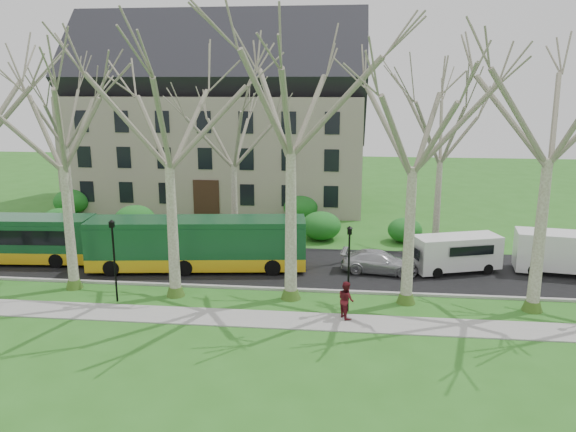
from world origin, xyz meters
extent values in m
plane|color=#2A681D|center=(0.00, 0.00, 0.00)|extent=(120.00, 120.00, 0.00)
cube|color=gray|center=(0.00, -2.50, 0.03)|extent=(70.00, 2.00, 0.06)
cube|color=black|center=(0.00, 5.50, 0.03)|extent=(80.00, 8.00, 0.06)
cube|color=#A5A39E|center=(0.00, 1.50, 0.07)|extent=(80.00, 0.25, 0.14)
cube|color=gray|center=(-6.00, 24.00, 5.00)|extent=(26.00, 12.00, 10.00)
cylinder|color=black|center=(-6.00, -1.00, 2.00)|extent=(0.10, 0.10, 4.00)
cube|color=black|center=(-6.00, -1.00, 4.15)|extent=(0.22, 0.22, 0.30)
cylinder|color=black|center=(6.00, -1.00, 2.00)|extent=(0.10, 0.10, 4.00)
cube|color=black|center=(6.00, -1.00, 4.15)|extent=(0.22, 0.22, 0.30)
ellipsoid|color=#195A1B|center=(-16.00, 12.00, 1.00)|extent=(2.60, 2.60, 2.00)
ellipsoid|color=#195A1B|center=(-10.00, 12.00, 1.00)|extent=(2.60, 2.60, 2.00)
ellipsoid|color=#195A1B|center=(4.00, 12.00, 1.00)|extent=(2.60, 2.60, 2.00)
ellipsoid|color=#195A1B|center=(10.00, 12.00, 1.00)|extent=(2.60, 2.60, 2.00)
ellipsoid|color=#195A1B|center=(-18.00, 18.00, 1.00)|extent=(2.60, 2.60, 2.00)
ellipsoid|color=#195A1B|center=(2.00, 18.00, 1.00)|extent=(2.60, 2.60, 2.00)
imported|color=#B2B3B7|center=(7.85, 4.96, 0.72)|extent=(4.71, 2.36, 1.31)
imported|color=#59141B|center=(5.91, -1.94, 0.98)|extent=(1.04, 1.12, 1.84)
camera|label=1|loc=(5.85, -27.41, 11.16)|focal=35.00mm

